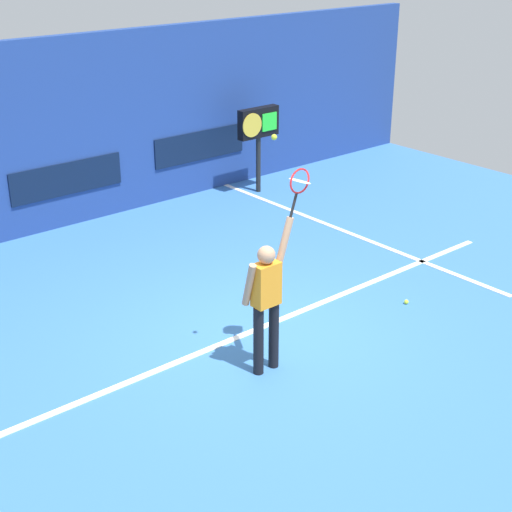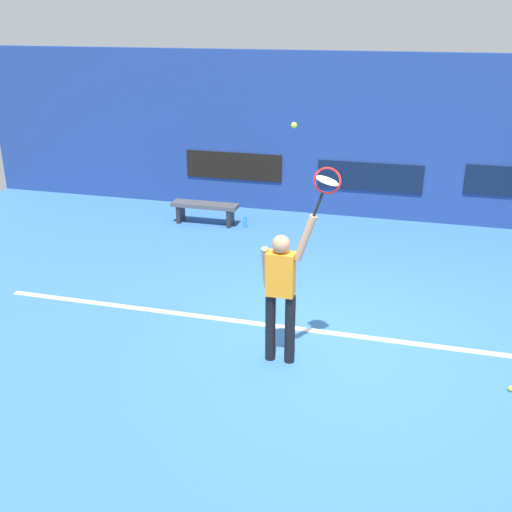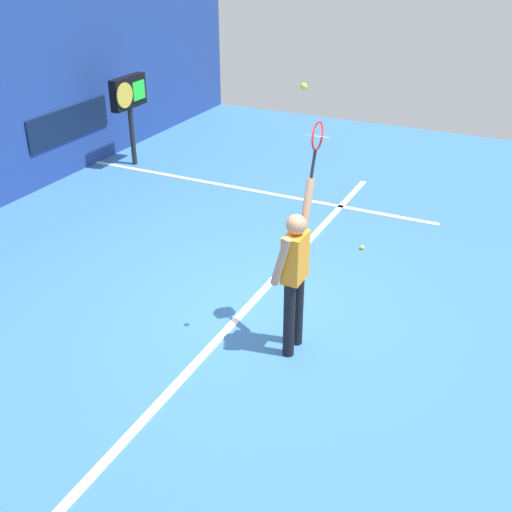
{
  "view_description": "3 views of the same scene",
  "coord_description": "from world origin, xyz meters",
  "px_view_note": "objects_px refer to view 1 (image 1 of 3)",
  "views": [
    {
      "loc": [
        -5.95,
        -6.92,
        5.18
      ],
      "look_at": [
        -0.35,
        -0.27,
        1.39
      ],
      "focal_mm": 53.73,
      "sensor_mm": 36.0,
      "label": 1
    },
    {
      "loc": [
        0.95,
        -7.24,
        4.12
      ],
      "look_at": [
        -0.86,
        -0.52,
        1.34
      ],
      "focal_mm": 42.78,
      "sensor_mm": 36.0,
      "label": 2
    },
    {
      "loc": [
        -6.02,
        -2.87,
        4.33
      ],
      "look_at": [
        -0.31,
        -0.09,
        0.98
      ],
      "focal_mm": 43.98,
      "sensor_mm": 36.0,
      "label": 3
    }
  ],
  "objects_px": {
    "tennis_player": "(266,298)",
    "spare_ball": "(406,302)",
    "tennis_racket": "(299,184)",
    "scoreboard_clock": "(258,127)",
    "tennis_ball": "(274,137)"
  },
  "relations": [
    {
      "from": "tennis_racket",
      "to": "scoreboard_clock",
      "type": "xyz_separation_m",
      "value": [
        3.94,
        5.39,
        -0.97
      ]
    },
    {
      "from": "tennis_player",
      "to": "tennis_ball",
      "type": "xyz_separation_m",
      "value": [
        0.11,
        0.01,
        1.97
      ]
    },
    {
      "from": "tennis_racket",
      "to": "spare_ball",
      "type": "distance_m",
      "value": 3.25
    },
    {
      "from": "tennis_ball",
      "to": "tennis_racket",
      "type": "bearing_deg",
      "value": -2.56
    },
    {
      "from": "tennis_racket",
      "to": "tennis_ball",
      "type": "height_order",
      "value": "tennis_ball"
    },
    {
      "from": "tennis_player",
      "to": "tennis_ball",
      "type": "bearing_deg",
      "value": 6.49
    },
    {
      "from": "scoreboard_clock",
      "to": "spare_ball",
      "type": "distance_m",
      "value": 5.77
    },
    {
      "from": "tennis_player",
      "to": "spare_ball",
      "type": "relative_size",
      "value": 29.06
    },
    {
      "from": "tennis_player",
      "to": "spare_ball",
      "type": "bearing_deg",
      "value": 0.57
    },
    {
      "from": "spare_ball",
      "to": "tennis_ball",
      "type": "bearing_deg",
      "value": -179.68
    },
    {
      "from": "scoreboard_clock",
      "to": "spare_ball",
      "type": "bearing_deg",
      "value": -107.24
    },
    {
      "from": "tennis_racket",
      "to": "tennis_player",
      "type": "bearing_deg",
      "value": 179.51
    },
    {
      "from": "tennis_player",
      "to": "spare_ball",
      "type": "xyz_separation_m",
      "value": [
        2.77,
        0.03,
        -0.98
      ]
    },
    {
      "from": "tennis_player",
      "to": "scoreboard_clock",
      "type": "xyz_separation_m",
      "value": [
        4.43,
        5.38,
        0.37
      ]
    },
    {
      "from": "tennis_ball",
      "to": "scoreboard_clock",
      "type": "bearing_deg",
      "value": 51.19
    }
  ]
}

